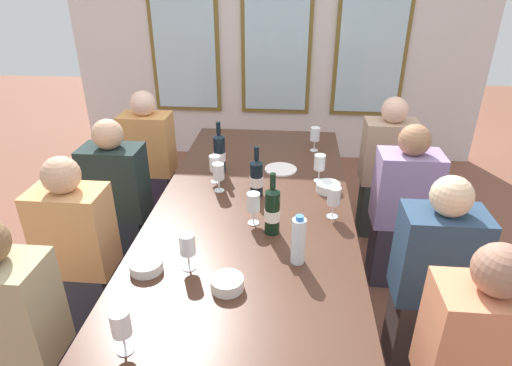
{
  "coord_description": "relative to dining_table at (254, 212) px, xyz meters",
  "views": [
    {
      "loc": [
        0.21,
        -2.11,
        1.93
      ],
      "look_at": [
        0.0,
        0.15,
        0.79
      ],
      "focal_mm": 30.22,
      "sensor_mm": 36.0,
      "label": 1
    }
  ],
  "objects": [
    {
      "name": "seated_person_1",
      "position": [
        0.92,
        0.35,
        -0.15
      ],
      "size": [
        0.38,
        0.24,
        1.11
      ],
      "color": "#342D3A",
      "rests_on": "ground"
    },
    {
      "name": "wine_glass_5",
      "position": [
        0.37,
        0.31,
        0.18
      ],
      "size": [
        0.07,
        0.07,
        0.17
      ],
      "color": "white",
      "rests_on": "dining_table"
    },
    {
      "name": "wine_glass_7",
      "position": [
        0.43,
        -0.12,
        0.18
      ],
      "size": [
        0.07,
        0.07,
        0.17
      ],
      "color": "white",
      "rests_on": "dining_table"
    },
    {
      "name": "wine_bottle_0",
      "position": [
        0.01,
        0.09,
        0.18
      ],
      "size": [
        0.08,
        0.08,
        0.3
      ],
      "color": "black",
      "rests_on": "dining_table"
    },
    {
      "name": "back_wall_with_windows",
      "position": [
        0.0,
        2.47,
        0.77
      ],
      "size": [
        4.29,
        0.1,
        2.9
      ],
      "color": "silver",
      "rests_on": "ground"
    },
    {
      "name": "wine_glass_6",
      "position": [
        -0.26,
        0.24,
        0.18
      ],
      "size": [
        0.07,
        0.07,
        0.17
      ],
      "color": "white",
      "rests_on": "dining_table"
    },
    {
      "name": "wine_glass_2",
      "position": [
        0.02,
        -0.22,
        0.18
      ],
      "size": [
        0.07,
        0.07,
        0.17
      ],
      "color": "white",
      "rests_on": "dining_table"
    },
    {
      "name": "dining_table",
      "position": [
        0.0,
        0.0,
        0.0
      ],
      "size": [
        1.09,
        2.41,
        0.74
      ],
      "color": "#45291C",
      "rests_on": "ground"
    },
    {
      "name": "ground_plane",
      "position": [
        0.0,
        0.0,
        -0.68
      ],
      "size": [
        12.0,
        12.0,
        0.0
      ],
      "primitive_type": "plane",
      "color": "brown"
    },
    {
      "name": "tasting_bowl_0",
      "position": [
        0.42,
        0.18,
        0.09
      ],
      "size": [
        0.14,
        0.14,
        0.05
      ],
      "primitive_type": "cylinder",
      "color": "white",
      "rests_on": "dining_table"
    },
    {
      "name": "wine_glass_3",
      "position": [
        -0.22,
        0.12,
        0.18
      ],
      "size": [
        0.07,
        0.07,
        0.17
      ],
      "color": "white",
      "rests_on": "dining_table"
    },
    {
      "name": "seated_person_5",
      "position": [
        0.92,
        -0.35,
        -0.15
      ],
      "size": [
        0.38,
        0.24,
        1.11
      ],
      "color": "#3A2E2C",
      "rests_on": "ground"
    },
    {
      "name": "wine_bottle_2",
      "position": [
        -0.26,
        0.39,
        0.19
      ],
      "size": [
        0.08,
        0.08,
        0.34
      ],
      "color": "black",
      "rests_on": "dining_table"
    },
    {
      "name": "seated_person_4",
      "position": [
        -0.92,
        -0.3,
        -0.15
      ],
      "size": [
        0.38,
        0.24,
        1.11
      ],
      "color": "#333542",
      "rests_on": "ground"
    },
    {
      "name": "seated_person_7",
      "position": [
        0.92,
        0.94,
        -0.15
      ],
      "size": [
        0.38,
        0.24,
        1.11
      ],
      "color": "#2E3731",
      "rests_on": "ground"
    },
    {
      "name": "seated_person_0",
      "position": [
        -0.92,
        0.28,
        -0.15
      ],
      "size": [
        0.38,
        0.24,
        1.11
      ],
      "color": "#212937",
      "rests_on": "ground"
    },
    {
      "name": "seated_person_6",
      "position": [
        -0.92,
        0.94,
        -0.15
      ],
      "size": [
        0.38,
        0.24,
        1.11
      ],
      "color": "#382C43",
      "rests_on": "ground"
    },
    {
      "name": "water_bottle",
      "position": [
        0.25,
        -0.52,
        0.18
      ],
      "size": [
        0.06,
        0.06,
        0.24
      ],
      "color": "white",
      "rests_on": "dining_table"
    },
    {
      "name": "white_plate_0",
      "position": [
        0.13,
        0.45,
        0.07
      ],
      "size": [
        0.21,
        0.21,
        0.01
      ],
      "primitive_type": "cylinder",
      "color": "white",
      "rests_on": "dining_table"
    },
    {
      "name": "wine_glass_1",
      "position": [
        -0.23,
        -0.61,
        0.18
      ],
      "size": [
        0.07,
        0.07,
        0.17
      ],
      "color": "white",
      "rests_on": "dining_table"
    },
    {
      "name": "seated_person_2",
      "position": [
        -0.92,
        -0.88,
        -0.15
      ],
      "size": [
        0.38,
        0.24,
        1.11
      ],
      "color": "#28343D",
      "rests_on": "ground"
    },
    {
      "name": "tasting_bowl_2",
      "position": [
        -0.41,
        -0.64,
        0.09
      ],
      "size": [
        0.14,
        0.14,
        0.05
      ],
      "primitive_type": "cylinder",
      "color": "white",
      "rests_on": "dining_table"
    },
    {
      "name": "tasting_bowl_1",
      "position": [
        -0.04,
        -0.73,
        0.09
      ],
      "size": [
        0.14,
        0.14,
        0.05
      ],
      "primitive_type": "cylinder",
      "color": "white",
      "rests_on": "dining_table"
    },
    {
      "name": "wine_glass_0",
      "position": [
        0.36,
        0.8,
        0.18
      ],
      "size": [
        0.07,
        0.07,
        0.17
      ],
      "color": "white",
      "rests_on": "dining_table"
    },
    {
      "name": "wine_bottle_1",
      "position": [
        0.12,
        -0.29,
        0.19
      ],
      "size": [
        0.08,
        0.08,
        0.33
      ],
      "color": "black",
      "rests_on": "dining_table"
    },
    {
      "name": "wine_glass_4",
      "position": [
        -0.34,
        -1.08,
        0.18
      ],
      "size": [
        0.07,
        0.07,
        0.17
      ],
      "color": "white",
      "rests_on": "dining_table"
    }
  ]
}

